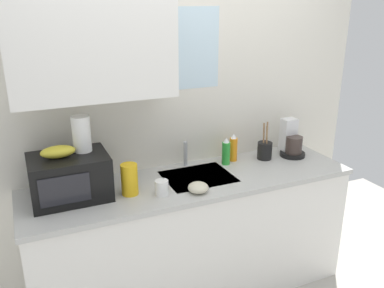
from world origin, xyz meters
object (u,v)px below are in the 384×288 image
object	(u,v)px
paper_towel_roll	(81,134)
small_bowl	(198,188)
dish_soap_bottle_green	(226,152)
microwave	(70,177)
dish_soap_bottle_orange	(233,148)
cereal_canister	(129,179)
utensil_crock	(265,150)
coffee_maker	(291,142)
mug_white	(162,188)
banana_bunch	(58,152)

from	to	relation	value
paper_towel_roll	small_bowl	size ratio (longest dim) A/B	1.69
small_bowl	dish_soap_bottle_green	bearing A→B (deg)	42.14
microwave	small_bowl	world-z (taller)	microwave
dish_soap_bottle_orange	cereal_canister	distance (m)	0.89
microwave	dish_soap_bottle_green	xyz separation A→B (m)	(1.12, 0.10, -0.04)
paper_towel_roll	dish_soap_bottle_orange	bearing A→B (deg)	4.38
cereal_canister	utensil_crock	size ratio (longest dim) A/B	0.69
coffee_maker	small_bowl	bearing A→B (deg)	-161.62
small_bowl	paper_towel_roll	bearing A→B (deg)	154.77
microwave	small_bowl	distance (m)	0.78
dish_soap_bottle_orange	cereal_canister	xyz separation A→B (m)	(-0.86, -0.23, 0.00)
dish_soap_bottle_orange	utensil_crock	size ratio (longest dim) A/B	0.74
small_bowl	coffee_maker	bearing A→B (deg)	18.38
small_bowl	dish_soap_bottle_orange	bearing A→B (deg)	39.66
coffee_maker	dish_soap_bottle_green	world-z (taller)	coffee_maker
mug_white	banana_bunch	bearing A→B (deg)	161.47
cereal_canister	mug_white	world-z (taller)	cereal_canister
paper_towel_roll	cereal_canister	world-z (taller)	paper_towel_roll
dish_soap_bottle_green	mug_white	world-z (taller)	dish_soap_bottle_green
mug_white	dish_soap_bottle_green	bearing A→B (deg)	25.32
cereal_canister	coffee_maker	bearing A→B (deg)	6.81
small_bowl	cereal_canister	bearing A→B (deg)	159.29
mug_white	utensil_crock	distance (m)	0.95
microwave	dish_soap_bottle_green	size ratio (longest dim) A/B	2.27
coffee_maker	mug_white	bearing A→B (deg)	-167.80
coffee_maker	mug_white	world-z (taller)	coffee_maker
microwave	cereal_canister	distance (m)	0.36
dish_soap_bottle_green	mug_white	bearing A→B (deg)	-154.68
coffee_maker	utensil_crock	xyz separation A→B (m)	(-0.23, 0.01, -0.03)
dish_soap_bottle_green	cereal_canister	size ratio (longest dim) A/B	1.03
banana_bunch	paper_towel_roll	size ratio (longest dim) A/B	0.91
coffee_maker	dish_soap_bottle_green	distance (m)	0.55
banana_bunch	mug_white	distance (m)	0.65
mug_white	coffee_maker	bearing A→B (deg)	12.20
coffee_maker	dish_soap_bottle_orange	bearing A→B (deg)	170.73
microwave	dish_soap_bottle_orange	bearing A→B (deg)	6.45
dish_soap_bottle_orange	mug_white	world-z (taller)	dish_soap_bottle_orange
paper_towel_roll	coffee_maker	world-z (taller)	paper_towel_roll
cereal_canister	utensil_crock	bearing A→B (deg)	8.82
paper_towel_roll	small_bowl	bearing A→B (deg)	-25.23
small_bowl	microwave	bearing A→B (deg)	161.37
banana_bunch	dish_soap_bottle_green	distance (m)	1.19
paper_towel_roll	coffee_maker	xyz separation A→B (m)	(1.56, 0.01, -0.28)
microwave	mug_white	distance (m)	0.56
banana_bunch	utensil_crock	bearing A→B (deg)	2.69
mug_white	small_bowl	world-z (taller)	mug_white
paper_towel_roll	small_bowl	distance (m)	0.78
mug_white	utensil_crock	size ratio (longest dim) A/B	0.33
coffee_maker	small_bowl	world-z (taller)	coffee_maker
utensil_crock	small_bowl	xyz separation A→B (m)	(-0.70, -0.32, -0.04)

